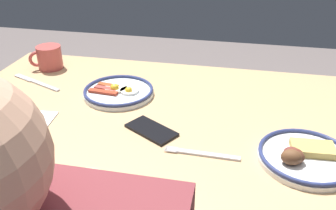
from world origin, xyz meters
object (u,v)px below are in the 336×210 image
plate_center_pancakes (304,156)px  fork_near (202,154)px  paper_napkin (24,123)px  butter_knife (36,82)px  coffee_mug (49,57)px  cell_phone (151,130)px  plate_near_main (118,91)px  tea_spoon (76,180)px

plate_center_pancakes → fork_near: 0.25m
paper_napkin → butter_knife: bearing=-67.3°
coffee_mug → paper_napkin: size_ratio=0.75×
cell_phone → paper_napkin: size_ratio=0.96×
coffee_mug → fork_near: (-0.64, 0.44, -0.04)m
paper_napkin → plate_center_pancakes: bearing=178.3°
plate_near_main → tea_spoon: plate_near_main is taller
plate_near_main → coffee_mug: coffee_mug is taller
plate_center_pancakes → tea_spoon: bearing=19.5°
plate_center_pancakes → tea_spoon: (0.51, 0.18, -0.01)m
tea_spoon → plate_center_pancakes: bearing=-160.5°
plate_near_main → coffee_mug: 0.37m
paper_napkin → tea_spoon: tea_spoon is taller
tea_spoon → fork_near: bearing=-149.4°
coffee_mug → paper_napkin: coffee_mug is taller
paper_napkin → coffee_mug: bearing=-72.5°
plate_center_pancakes → fork_near: size_ratio=1.21×
plate_center_pancakes → fork_near: (0.25, 0.02, -0.01)m
plate_center_pancakes → butter_knife: plate_center_pancakes is taller
butter_knife → coffee_mug: bearing=-83.3°
plate_center_pancakes → paper_napkin: plate_center_pancakes is taller
cell_phone → coffee_mug: bearing=-4.8°
butter_knife → plate_center_pancakes: bearing=162.2°
coffee_mug → cell_phone: (-0.49, 0.36, -0.04)m
fork_near → tea_spoon: (0.26, 0.16, 0.00)m
coffee_mug → butter_knife: bearing=96.7°
cell_phone → butter_knife: 0.52m
tea_spoon → paper_napkin: bearing=-38.9°
coffee_mug → paper_napkin: (-0.12, 0.39, -0.04)m
paper_napkin → plate_near_main: bearing=-132.3°
butter_knife → plate_near_main: bearing=174.8°
fork_near → plate_near_main: bearing=-41.5°
cell_phone → fork_near: size_ratio=0.76×
plate_center_pancakes → cell_phone: plate_center_pancakes is taller
plate_near_main → cell_phone: 0.25m
butter_knife → tea_spoon: size_ratio=1.06×
paper_napkin → fork_near: fork_near is taller
fork_near → paper_napkin: bearing=-5.1°
plate_center_pancakes → tea_spoon: size_ratio=1.12×
plate_near_main → cell_phone: (-0.16, 0.19, -0.01)m
cell_phone → paper_napkin: (0.37, 0.03, -0.00)m
cell_phone → fork_near: cell_phone is taller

